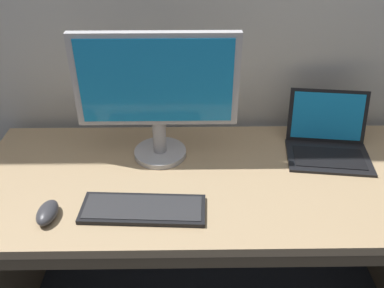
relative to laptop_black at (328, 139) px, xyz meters
The scene contains 5 objects.
desk 0.55m from the laptop_black, 159.25° to the right, with size 1.73×0.70×0.78m.
laptop_black is the anchor object (origin of this frame).
external_monitor 0.70m from the laptop_black, behind, with size 0.58×0.20×0.49m.
wired_keyboard 0.78m from the laptop_black, 153.62° to the right, with size 0.41×0.16×0.02m.
computer_mouse 1.06m from the laptop_black, 159.49° to the right, with size 0.06×0.11×0.04m, color #38383D.
Camera 1 is at (-0.10, -1.18, 1.69)m, focal length 38.12 mm.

